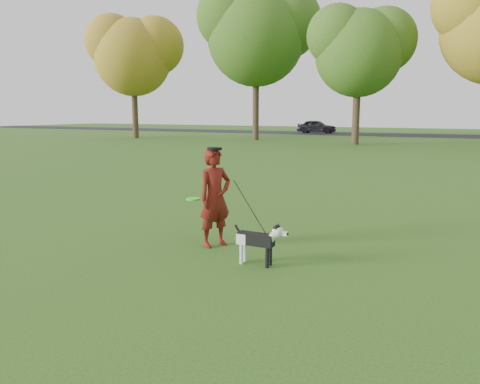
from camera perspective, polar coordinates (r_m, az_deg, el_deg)
The scene contains 7 objects.
ground at distance 7.09m, azimuth -1.33°, elevation -8.16°, with size 120.00×120.00×0.00m, color #285116.
road at distance 46.11m, azimuth 22.80°, elevation 6.35°, with size 120.00×7.00×0.02m, color black.
man at distance 7.59m, azimuth -3.07°, elevation -0.69°, with size 0.59×0.38×1.61m, color #57100C.
dog at distance 6.71m, azimuth 2.44°, elevation -5.71°, with size 0.85×0.17×0.64m.
car_left at distance 48.17m, azimuth 9.33°, elevation 7.89°, with size 1.56×3.88×1.32m, color black.
man_held_items at distance 6.97m, azimuth 1.16°, elevation -1.84°, with size 1.67×0.70×1.19m.
tree_row at distance 32.76m, azimuth 19.23°, elevation 18.45°, with size 51.74×8.86×12.01m.
Camera 1 is at (3.16, -5.95, 2.19)m, focal length 35.00 mm.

